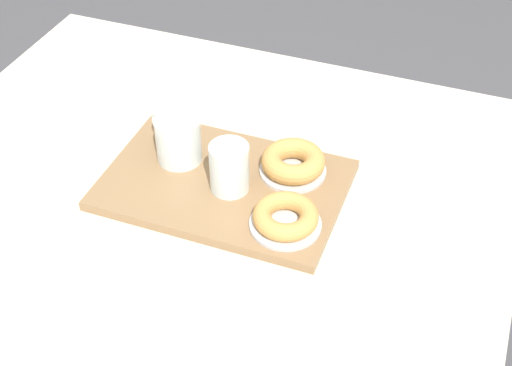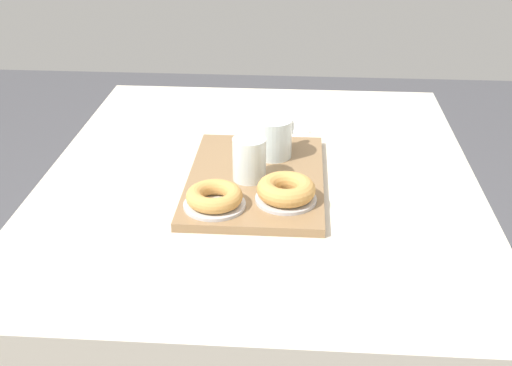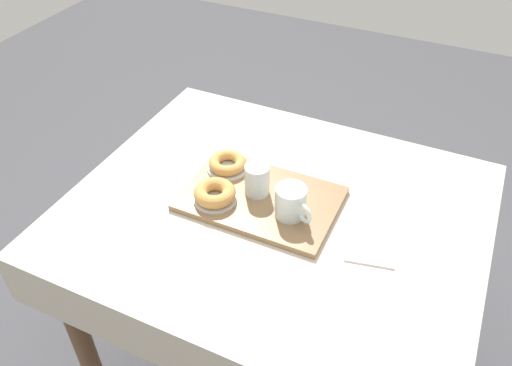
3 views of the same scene
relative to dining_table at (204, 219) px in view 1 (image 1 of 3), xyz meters
name	(u,v)px [view 1 (image 1 of 3)]	position (x,y,z in m)	size (l,w,h in m)	color
dining_table	(204,219)	(0.00, 0.00, 0.00)	(1.17, 0.97, 0.74)	beige
serving_tray	(224,185)	(-0.05, 0.01, 0.11)	(0.44, 0.30, 0.02)	olive
tea_mug_left	(178,140)	(0.06, -0.03, 0.16)	(0.12, 0.09, 0.09)	silver
water_glass_near	(229,170)	(-0.07, 0.02, 0.16)	(0.07, 0.07, 0.09)	silver
donut_plate_left	(293,171)	(-0.16, -0.06, 0.12)	(0.13, 0.13, 0.01)	silver
sugar_donut_left	(293,161)	(-0.16, -0.06, 0.15)	(0.12, 0.12, 0.04)	tan
donut_plate_right	(285,224)	(-0.19, 0.08, 0.12)	(0.13, 0.13, 0.01)	silver
sugar_donut_right	(286,216)	(-0.19, 0.08, 0.14)	(0.11, 0.11, 0.03)	tan
paper_napkin	(79,134)	(0.29, -0.04, 0.10)	(0.13, 0.12, 0.01)	white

